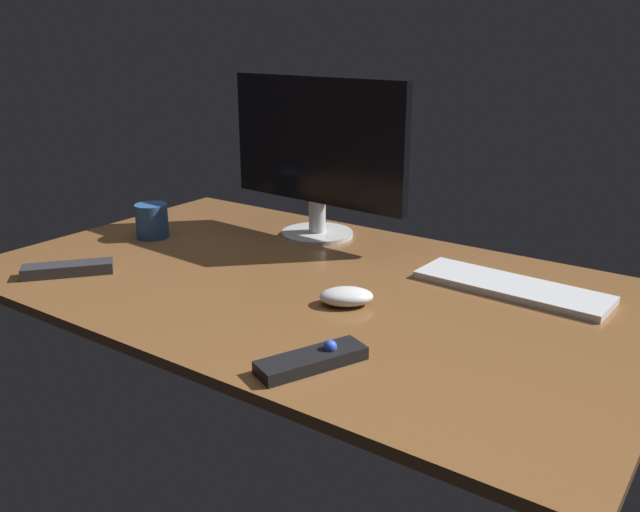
{
  "coord_description": "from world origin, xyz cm",
  "views": [
    {
      "loc": [
        77.76,
        -106.1,
        51.82
      ],
      "look_at": [
        3.22,
        0.27,
        8.0
      ],
      "focal_mm": 37.32,
      "sensor_mm": 36.0,
      "label": 1
    }
  ],
  "objects_px": {
    "monitor": "(317,152)",
    "media_remote": "(313,360)",
    "keyboard": "(511,287)",
    "computer_mouse": "(346,296)",
    "coffee_mug": "(152,221)",
    "tv_remote": "(68,269)"
  },
  "relations": [
    {
      "from": "computer_mouse",
      "to": "tv_remote",
      "type": "bearing_deg",
      "value": 162.97
    },
    {
      "from": "coffee_mug",
      "to": "monitor",
      "type": "bearing_deg",
      "value": 36.51
    },
    {
      "from": "monitor",
      "to": "coffee_mug",
      "type": "distance_m",
      "value": 0.46
    },
    {
      "from": "computer_mouse",
      "to": "media_remote",
      "type": "relative_size",
      "value": 0.55
    },
    {
      "from": "coffee_mug",
      "to": "media_remote",
      "type": "bearing_deg",
      "value": -24.06
    },
    {
      "from": "keyboard",
      "to": "media_remote",
      "type": "distance_m",
      "value": 0.52
    },
    {
      "from": "monitor",
      "to": "coffee_mug",
      "type": "height_order",
      "value": "monitor"
    },
    {
      "from": "monitor",
      "to": "coffee_mug",
      "type": "xyz_separation_m",
      "value": [
        -0.34,
        -0.25,
        -0.17
      ]
    },
    {
      "from": "keyboard",
      "to": "computer_mouse",
      "type": "height_order",
      "value": "computer_mouse"
    },
    {
      "from": "computer_mouse",
      "to": "tv_remote",
      "type": "relative_size",
      "value": 0.55
    },
    {
      "from": "computer_mouse",
      "to": "media_remote",
      "type": "distance_m",
      "value": 0.26
    },
    {
      "from": "monitor",
      "to": "media_remote",
      "type": "height_order",
      "value": "monitor"
    },
    {
      "from": "tv_remote",
      "to": "keyboard",
      "type": "bearing_deg",
      "value": -20.77
    },
    {
      "from": "monitor",
      "to": "media_remote",
      "type": "distance_m",
      "value": 0.74
    },
    {
      "from": "keyboard",
      "to": "coffee_mug",
      "type": "bearing_deg",
      "value": -166.45
    },
    {
      "from": "keyboard",
      "to": "media_remote",
      "type": "xyz_separation_m",
      "value": [
        -0.14,
        -0.5,
        0.0
      ]
    },
    {
      "from": "monitor",
      "to": "keyboard",
      "type": "relative_size",
      "value": 1.34
    },
    {
      "from": "keyboard",
      "to": "media_remote",
      "type": "relative_size",
      "value": 2.07
    },
    {
      "from": "computer_mouse",
      "to": "coffee_mug",
      "type": "xyz_separation_m",
      "value": [
        -0.65,
        0.09,
        0.03
      ]
    },
    {
      "from": "computer_mouse",
      "to": "coffee_mug",
      "type": "bearing_deg",
      "value": 135.74
    },
    {
      "from": "monitor",
      "to": "computer_mouse",
      "type": "distance_m",
      "value": 0.5
    },
    {
      "from": "computer_mouse",
      "to": "tv_remote",
      "type": "distance_m",
      "value": 0.62
    }
  ]
}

